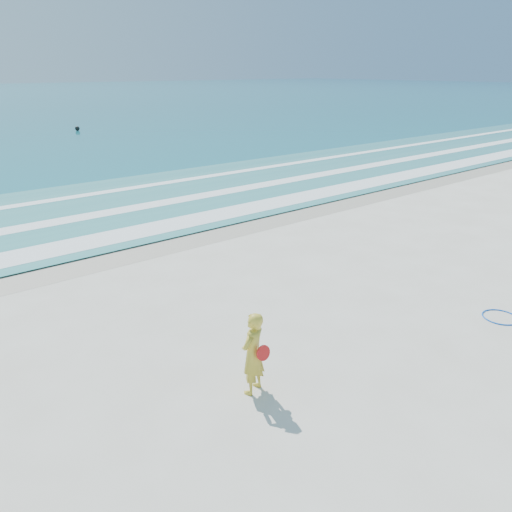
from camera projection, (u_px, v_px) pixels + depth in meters
ground at (371, 373)px, 9.15m from camera, size 400.00×400.00×0.00m
wet_sand at (143, 246)px, 15.70m from camera, size 400.00×2.40×0.00m
shallow at (83, 211)px, 19.32m from camera, size 400.00×10.00×0.01m
foam_near at (125, 234)px, 16.62m from camera, size 400.00×1.40×0.01m
foam_mid at (91, 216)px, 18.73m from camera, size 400.00×0.90×0.01m
foam_far at (61, 199)px, 21.13m from camera, size 400.00×0.60×0.01m
hoop at (500, 317)px, 11.18m from camera, size 0.89×0.89×0.03m
buoy at (77, 128)px, 44.07m from camera, size 0.40×0.40×0.40m
woman at (253, 353)px, 8.39m from camera, size 0.64×0.53×1.49m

